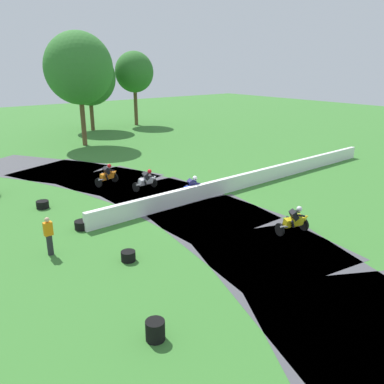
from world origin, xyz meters
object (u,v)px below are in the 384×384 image
object	(u,v)px
tire_stack_mid_a	(128,256)
tire_stack_mid_b	(82,225)
motorcycle_fourth_orange	(108,175)
tire_stack_far	(43,204)
motorcycle_trailing_white	(147,180)
motorcycle_chase_blue	(193,188)
motorcycle_lead_yellow	(295,220)
traffic_cone	(247,180)
tire_stack_near	(155,330)
track_marshal	(49,236)

from	to	relation	value
tire_stack_mid_a	tire_stack_mid_b	size ratio (longest dim) A/B	0.82
motorcycle_fourth_orange	tire_stack_far	xyz separation A→B (m)	(-4.80, -1.76, -0.45)
motorcycle_trailing_white	motorcycle_chase_blue	bearing A→B (deg)	-70.11
motorcycle_fourth_orange	motorcycle_lead_yellow	bearing A→B (deg)	-75.53
motorcycle_fourth_orange	tire_stack_far	distance (m)	5.13
tire_stack_mid_a	tire_stack_far	size ratio (longest dim) A/B	0.87
traffic_cone	tire_stack_mid_a	bearing A→B (deg)	-158.20
tire_stack_near	traffic_cone	xyz separation A→B (m)	(13.08, 9.15, -0.08)
motorcycle_chase_blue	track_marshal	size ratio (longest dim) A/B	1.04
motorcycle_trailing_white	tire_stack_mid_b	world-z (taller)	motorcycle_trailing_white
tire_stack_near	tire_stack_mid_b	distance (m)	8.90
motorcycle_trailing_white	tire_stack_near	xyz separation A→B (m)	(-7.30, -12.07, -0.33)
motorcycle_trailing_white	track_marshal	world-z (taller)	track_marshal
motorcycle_trailing_white	tire_stack_mid_a	distance (m)	9.31
tire_stack_mid_b	traffic_cone	bearing A→B (deg)	1.97
tire_stack_mid_b	tire_stack_far	xyz separation A→B (m)	(-0.52, 4.00, -0.00)
motorcycle_lead_yellow	traffic_cone	world-z (taller)	motorcycle_lead_yellow
tire_stack_mid_a	traffic_cone	world-z (taller)	traffic_cone
tire_stack_near	tire_stack_mid_a	xyz separation A→B (m)	(1.74, 4.61, -0.10)
tire_stack_near	tire_stack_mid_a	bearing A→B (deg)	69.29
tire_stack_mid_b	track_marshal	xyz separation A→B (m)	(-2.10, -1.70, 0.62)
motorcycle_chase_blue	tire_stack_mid_a	distance (m)	7.97
motorcycle_chase_blue	traffic_cone	xyz separation A→B (m)	(4.64, 0.23, -0.44)
motorcycle_chase_blue	traffic_cone	bearing A→B (deg)	2.84
motorcycle_fourth_orange	tire_stack_mid_a	bearing A→B (deg)	-112.76
motorcycle_fourth_orange	traffic_cone	xyz separation A→B (m)	(7.18, -5.36, -0.43)
motorcycle_fourth_orange	track_marshal	distance (m)	9.82
motorcycle_lead_yellow	motorcycle_fourth_orange	bearing A→B (deg)	104.47
tire_stack_near	track_marshal	size ratio (longest dim) A/B	0.37
motorcycle_lead_yellow	track_marshal	distance (m)	10.70
motorcycle_lead_yellow	motorcycle_chase_blue	xyz separation A→B (m)	(-0.63, 6.69, 0.01)
tire_stack_mid_b	motorcycle_fourth_orange	bearing A→B (deg)	53.36
motorcycle_chase_blue	motorcycle_fourth_orange	world-z (taller)	motorcycle_chase_blue
motorcycle_lead_yellow	motorcycle_fourth_orange	size ratio (longest dim) A/B	0.99
tire_stack_mid_a	traffic_cone	xyz separation A→B (m)	(11.33, 4.53, 0.02)
motorcycle_lead_yellow	tire_stack_near	xyz separation A→B (m)	(-9.07, -2.22, -0.35)
motorcycle_chase_blue	tire_stack_near	world-z (taller)	motorcycle_chase_blue
motorcycle_trailing_white	motorcycle_fourth_orange	distance (m)	2.81
motorcycle_lead_yellow	tire_stack_near	distance (m)	9.34
tire_stack_mid_b	tire_stack_far	distance (m)	4.03
motorcycle_trailing_white	tire_stack_mid_b	size ratio (longest dim) A/B	2.39
motorcycle_trailing_white	tire_stack_mid_b	xyz separation A→B (m)	(-5.68, -3.32, -0.43)
tire_stack_mid_a	tire_stack_mid_b	bearing A→B (deg)	91.80
tire_stack_far	traffic_cone	distance (m)	12.51
motorcycle_lead_yellow	tire_stack_far	distance (m)	13.21
motorcycle_lead_yellow	track_marshal	size ratio (longest dim) A/B	1.04
tire_stack_near	tire_stack_far	world-z (taller)	tire_stack_near
motorcycle_trailing_white	tire_stack_near	world-z (taller)	motorcycle_trailing_white
tire_stack_mid_a	tire_stack_mid_b	xyz separation A→B (m)	(-0.13, 4.14, 0.00)
tire_stack_near	tire_stack_mid_a	size ratio (longest dim) A/B	1.04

